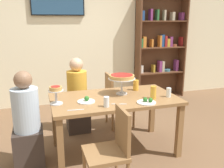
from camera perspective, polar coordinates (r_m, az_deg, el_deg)
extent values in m
plane|color=brown|center=(3.41, 0.51, -15.05)|extent=(12.00, 12.00, 0.00)
cube|color=beige|center=(5.11, -7.11, 11.31)|extent=(8.00, 0.12, 2.80)
cube|color=olive|center=(3.12, 0.54, -3.47)|extent=(1.58, 0.88, 0.04)
cube|color=olive|center=(2.79, -11.84, -14.40)|extent=(0.07, 0.07, 0.70)
cube|color=olive|center=(3.23, 15.32, -10.43)|extent=(0.07, 0.07, 0.70)
cube|color=olive|center=(3.47, -13.10, -8.42)|extent=(0.07, 0.07, 0.70)
cube|color=olive|center=(3.83, 9.26, -5.99)|extent=(0.07, 0.07, 0.70)
cube|color=brown|center=(5.25, 6.04, 8.15)|extent=(0.03, 0.30, 2.20)
cube|color=brown|center=(5.76, 15.98, 8.24)|extent=(0.03, 0.30, 2.20)
cube|color=brown|center=(5.61, 10.55, 8.40)|extent=(1.10, 0.02, 2.20)
cube|color=brown|center=(5.71, 10.70, -2.68)|extent=(1.04, 0.28, 0.02)
cube|color=brown|center=(5.57, 10.96, 2.72)|extent=(1.04, 0.28, 0.02)
cube|color=brown|center=(5.49, 11.24, 8.35)|extent=(1.04, 0.28, 0.02)
cube|color=brown|center=(5.45, 11.54, 14.10)|extent=(1.04, 0.28, 0.02)
cylinder|color=silver|center=(5.36, 6.75, 3.43)|extent=(0.10, 0.10, 0.16)
cube|color=#B7932D|center=(5.48, 9.51, 3.58)|extent=(0.04, 0.13, 0.16)
cube|color=#7A3370|center=(5.54, 10.96, 4.06)|extent=(0.06, 0.13, 0.24)
cube|color=#B2A88E|center=(5.57, 11.56, 4.04)|extent=(0.06, 0.13, 0.23)
cylinder|color=#3D7084|center=(5.65, 12.54, 3.16)|extent=(0.16, 0.16, 0.05)
cube|color=#7A3370|center=(5.75, 14.62, 4.25)|extent=(0.06, 0.13, 0.25)
cube|color=#2D6B38|center=(5.27, 6.71, 9.42)|extent=(0.06, 0.13, 0.18)
cube|color=orange|center=(5.29, 7.40, 9.63)|extent=(0.07, 0.12, 0.22)
cube|color=orange|center=(5.37, 9.13, 9.33)|extent=(0.04, 0.13, 0.17)
cube|color=orange|center=(5.46, 10.99, 9.72)|extent=(0.04, 0.13, 0.24)
cube|color=navy|center=(5.48, 11.56, 9.82)|extent=(0.07, 0.10, 0.26)
cube|color=maroon|center=(5.52, 12.17, 9.66)|extent=(0.05, 0.13, 0.23)
cube|color=#B7932D|center=(5.55, 12.73, 9.35)|extent=(0.06, 0.13, 0.17)
cube|color=#7A3370|center=(5.58, 13.38, 9.55)|extent=(0.06, 0.11, 0.21)
cylinder|color=brown|center=(5.64, 14.21, 8.72)|extent=(0.13, 0.13, 0.05)
cube|color=maroon|center=(5.72, 15.64, 9.47)|extent=(0.04, 0.13, 0.20)
cube|color=navy|center=(5.25, 6.96, 15.46)|extent=(0.07, 0.13, 0.19)
cube|color=#7A3370|center=(5.33, 8.92, 15.57)|extent=(0.04, 0.13, 0.23)
cube|color=#2D6B38|center=(5.40, 10.38, 15.45)|extent=(0.04, 0.13, 0.22)
cube|color=#B2A88E|center=(5.48, 12.02, 15.32)|extent=(0.04, 0.10, 0.21)
cube|color=#B2A88E|center=(5.57, 13.83, 15.00)|extent=(0.06, 0.13, 0.17)
cube|color=#7A3370|center=(5.69, 15.80, 14.81)|extent=(0.07, 0.13, 0.16)
cube|color=#382D28|center=(3.91, -7.85, -7.50)|extent=(0.34, 0.34, 0.45)
cylinder|color=gold|center=(3.75, -8.10, -0.77)|extent=(0.30, 0.30, 0.50)
sphere|color=tan|center=(3.68, -8.29, 4.49)|extent=(0.20, 0.20, 0.20)
cube|color=#382D28|center=(3.17, -18.61, -13.74)|extent=(0.34, 0.34, 0.45)
cylinder|color=silver|center=(2.98, -19.36, -5.64)|extent=(0.30, 0.30, 0.50)
sphere|color=#846047|center=(2.88, -19.94, 0.92)|extent=(0.20, 0.20, 0.20)
cube|color=olive|center=(2.48, -1.64, -15.82)|extent=(0.40, 0.40, 0.04)
cube|color=olive|center=(2.43, 2.49, -10.48)|extent=(0.04, 0.36, 0.42)
cylinder|color=olive|center=(2.72, -6.41, -18.58)|extent=(0.04, 0.04, 0.41)
cylinder|color=olive|center=(2.79, 1.02, -17.52)|extent=(0.04, 0.04, 0.41)
cube|color=olive|center=(3.98, 1.83, -3.78)|extent=(0.40, 0.40, 0.04)
cube|color=olive|center=(3.86, -0.67, -0.80)|extent=(0.04, 0.36, 0.42)
cylinder|color=olive|center=(4.27, 3.27, -5.71)|extent=(0.04, 0.04, 0.41)
cylinder|color=olive|center=(3.96, 5.04, -7.39)|extent=(0.04, 0.04, 0.41)
cylinder|color=olive|center=(4.17, -1.28, -6.22)|extent=(0.04, 0.04, 0.41)
cylinder|color=olive|center=(3.85, 0.17, -7.99)|extent=(0.04, 0.04, 0.41)
cylinder|color=silver|center=(3.25, 2.25, -2.21)|extent=(0.15, 0.15, 0.01)
cylinder|color=silver|center=(3.22, 2.27, -0.46)|extent=(0.03, 0.03, 0.19)
cylinder|color=silver|center=(3.20, 2.29, 1.29)|extent=(0.36, 0.36, 0.01)
cylinder|color=tan|center=(3.19, 2.29, 1.72)|extent=(0.33, 0.33, 0.04)
cylinder|color=maroon|center=(3.19, 2.30, 2.12)|extent=(0.29, 0.29, 0.00)
cylinder|color=silver|center=(2.94, -12.73, -4.42)|extent=(0.15, 0.15, 0.01)
cylinder|color=silver|center=(2.92, -12.81, -2.95)|extent=(0.03, 0.03, 0.15)
cylinder|color=silver|center=(2.90, -12.90, -1.50)|extent=(0.17, 0.17, 0.01)
cylinder|color=tan|center=(2.89, -12.93, -1.02)|extent=(0.14, 0.14, 0.04)
cylinder|color=maroon|center=(2.88, -12.95, -0.57)|extent=(0.11, 0.11, 0.00)
cylinder|color=white|center=(2.93, 7.96, -4.25)|extent=(0.23, 0.23, 0.01)
sphere|color=#2D7028|center=(2.92, 7.72, -3.58)|extent=(0.05, 0.05, 0.05)
sphere|color=#2D7028|center=(2.92, 8.92, -3.66)|extent=(0.05, 0.05, 0.05)
cylinder|color=white|center=(2.95, -6.01, -4.06)|extent=(0.21, 0.21, 0.01)
sphere|color=#2D7028|center=(2.95, -5.88, -3.34)|extent=(0.06, 0.06, 0.06)
sphere|color=#2D7028|center=(2.97, -6.01, -3.37)|extent=(0.04, 0.04, 0.04)
cylinder|color=gold|center=(3.42, 5.54, -0.26)|extent=(0.08, 0.08, 0.14)
cylinder|color=gold|center=(3.09, 9.54, -1.94)|extent=(0.07, 0.07, 0.16)
cylinder|color=white|center=(3.19, 12.99, -1.91)|extent=(0.06, 0.06, 0.12)
cylinder|color=white|center=(2.76, -1.30, -4.14)|extent=(0.06, 0.06, 0.12)
cube|color=silver|center=(2.71, -8.44, -5.96)|extent=(0.18, 0.03, 0.00)
cube|color=silver|center=(2.87, 1.64, -4.65)|extent=(0.18, 0.07, 0.00)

